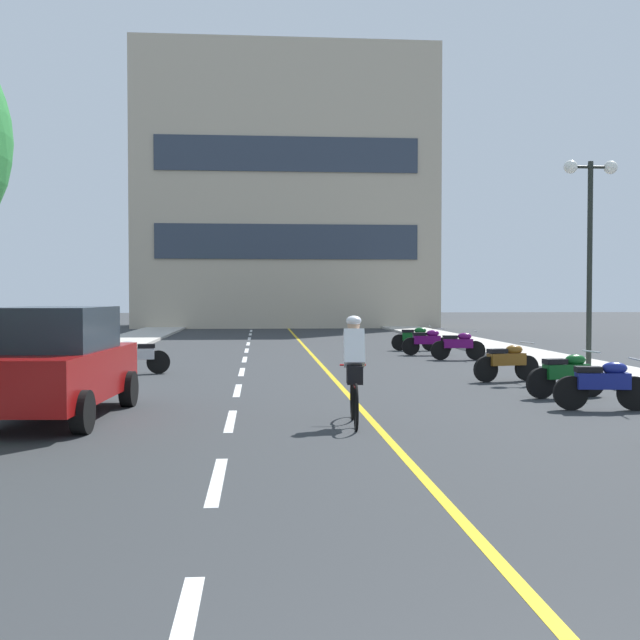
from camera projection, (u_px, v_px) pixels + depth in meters
name	position (u px, v px, depth m)	size (l,w,h in m)	color
ground_plane	(310.00, 362.00, 23.47)	(140.00, 140.00, 0.00)	#2D3033
curb_left	(90.00, 354.00, 25.89)	(2.40, 72.00, 0.12)	#B7B2A8
curb_right	(510.00, 351.00, 27.02)	(2.40, 72.00, 0.12)	#B7B2A8
lane_dash_1	(217.00, 480.00, 8.36)	(0.14, 2.20, 0.01)	silver
lane_dash_2	(231.00, 421.00, 12.35)	(0.14, 2.20, 0.01)	silver
lane_dash_3	(238.00, 390.00, 16.34)	(0.14, 2.20, 0.01)	silver
lane_dash_4	(242.00, 372.00, 20.32)	(0.14, 2.20, 0.01)	silver
lane_dash_5	(245.00, 359.00, 24.31)	(0.14, 2.20, 0.01)	silver
lane_dash_6	(247.00, 350.00, 28.29)	(0.14, 2.20, 0.01)	silver
lane_dash_7	(248.00, 344.00, 32.28)	(0.14, 2.20, 0.01)	silver
lane_dash_8	(249.00, 339.00, 36.26)	(0.14, 2.20, 0.01)	silver
lane_dash_9	(250.00, 334.00, 40.25)	(0.14, 2.20, 0.01)	silver
lane_dash_10	(251.00, 331.00, 44.23)	(0.14, 2.20, 0.01)	silver
lane_dash_11	(252.00, 328.00, 48.22)	(0.14, 2.20, 0.01)	silver
centre_line_yellow	(312.00, 354.00, 26.48)	(0.12, 66.00, 0.01)	gold
office_building	(285.00, 192.00, 51.08)	(19.14, 8.06, 17.76)	#BCAD93
street_lamp_mid	(590.00, 217.00, 20.60)	(1.46, 0.36, 5.49)	black
parked_car_near	(55.00, 363.00, 12.53)	(2.16, 4.31, 1.82)	black
motorcycle_3	(603.00, 384.00, 13.46)	(1.70, 0.60, 0.92)	black
motorcycle_4	(567.00, 374.00, 15.15)	(1.69, 0.60, 0.92)	black
motorcycle_5	(507.00, 361.00, 18.05)	(1.67, 0.68, 0.92)	black
motorcycle_6	(136.00, 356.00, 19.74)	(1.70, 0.60, 0.92)	black
motorcycle_7	(458.00, 345.00, 24.09)	(1.70, 0.60, 0.92)	black
motorcycle_8	(427.00, 341.00, 26.07)	(1.70, 0.60, 0.92)	black
motorcycle_9	(415.00, 338.00, 28.21)	(1.70, 0.60, 0.92)	black
cyclist_rider	(354.00, 368.00, 11.98)	(0.42, 1.77, 1.71)	black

